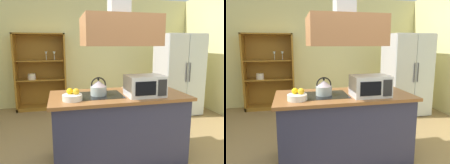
{
  "view_description": "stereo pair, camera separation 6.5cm",
  "coord_description": "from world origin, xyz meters",
  "views": [
    {
      "loc": [
        -0.49,
        -2.46,
        1.54
      ],
      "look_at": [
        0.24,
        0.47,
        1.0
      ],
      "focal_mm": 33.84,
      "sensor_mm": 36.0,
      "label": 1
    },
    {
      "loc": [
        -0.42,
        -2.48,
        1.54
      ],
      "look_at": [
        0.24,
        0.47,
        1.0
      ],
      "focal_mm": 33.84,
      "sensor_mm": 36.0,
      "label": 2
    }
  ],
  "objects": [
    {
      "name": "range_hood",
      "position": [
        0.24,
        0.12,
        1.8
      ],
      "size": [
        0.9,
        0.7,
        1.18
      ],
      "color": "#BA794C"
    },
    {
      "name": "kitchen_island",
      "position": [
        0.24,
        0.12,
        0.45
      ],
      "size": [
        1.75,
        0.85,
        0.9
      ],
      "color": "#31324E",
      "rests_on": "ground"
    },
    {
      "name": "kettle",
      "position": [
        -0.02,
        0.12,
        1.0
      ],
      "size": [
        0.21,
        0.21,
        0.23
      ],
      "color": "#B1BFB9",
      "rests_on": "kitchen_island"
    },
    {
      "name": "cutting_board",
      "position": [
        0.54,
        0.35,
        0.91
      ],
      "size": [
        0.37,
        0.29,
        0.02
      ],
      "primitive_type": "cube",
      "rotation": [
        0.0,
        0.0,
        -0.15
      ],
      "color": "tan",
      "rests_on": "kitchen_island"
    },
    {
      "name": "dish_cabinet",
      "position": [
        -0.93,
        2.78,
        0.79
      ],
      "size": [
        1.15,
        0.4,
        1.79
      ],
      "color": "#96641F",
      "rests_on": "ground"
    },
    {
      "name": "refrigerator",
      "position": [
        2.08,
        1.74,
        0.88
      ],
      "size": [
        0.9,
        0.77,
        1.77
      ],
      "color": "#BAB8B6",
      "rests_on": "ground"
    },
    {
      "name": "wine_glass_on_counter",
      "position": [
        0.92,
        0.23,
        1.05
      ],
      "size": [
        0.08,
        0.08,
        0.21
      ],
      "color": "silver",
      "rests_on": "kitchen_island"
    },
    {
      "name": "microwave",
      "position": [
        0.53,
        -0.05,
        1.03
      ],
      "size": [
        0.46,
        0.35,
        0.26
      ],
      "color": "silver",
      "rests_on": "kitchen_island"
    },
    {
      "name": "fruit_bowl",
      "position": [
        -0.36,
        -0.05,
        0.95
      ],
      "size": [
        0.23,
        0.23,
        0.14
      ],
      "color": "silver",
      "rests_on": "kitchen_island"
    },
    {
      "name": "wall_back",
      "position": [
        0.0,
        3.0,
        1.35
      ],
      "size": [
        6.0,
        0.12,
        2.7
      ],
      "primitive_type": "cube",
      "color": "beige",
      "rests_on": "ground"
    }
  ]
}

